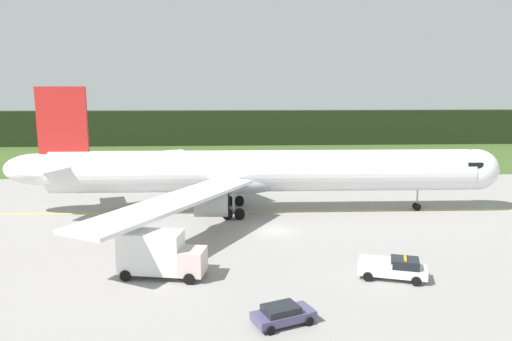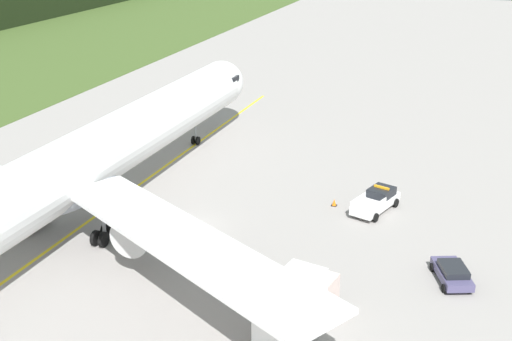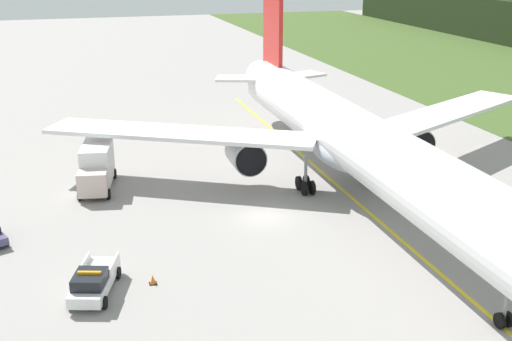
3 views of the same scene
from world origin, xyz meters
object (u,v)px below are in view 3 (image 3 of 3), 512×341
at_px(ops_pickup_truck, 94,281).
at_px(catering_truck, 97,167).
at_px(airliner, 356,142).
at_px(apron_cone, 153,279).

bearing_deg(ops_pickup_truck, catering_truck, 175.51).
xyz_separation_m(ops_pickup_truck, catering_truck, (-18.97, 1.49, 1.06)).
bearing_deg(airliner, catering_truck, -113.84).
bearing_deg(apron_cone, ops_pickup_truck, -85.41).
distance_m(airliner, apron_cone, 21.19).
distance_m(ops_pickup_truck, catering_truck, 19.06).
bearing_deg(ops_pickup_truck, airliner, 114.59).
xyz_separation_m(airliner, ops_pickup_truck, (9.99, -21.82, -4.14)).
height_order(ops_pickup_truck, apron_cone, ops_pickup_truck).
xyz_separation_m(airliner, catering_truck, (-8.99, -20.33, -3.08)).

